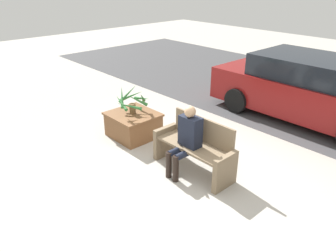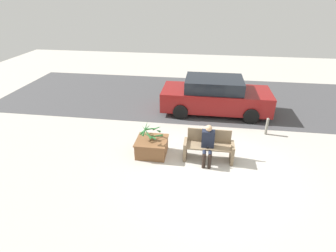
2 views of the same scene
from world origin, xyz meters
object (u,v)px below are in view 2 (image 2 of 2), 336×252
(planter_box, at_px, (152,146))
(potted_plant, at_px, (151,132))
(parked_car, at_px, (215,96))
(bench, at_px, (209,146))
(person_seated, at_px, (208,143))
(bollard_post, at_px, (267,126))

(planter_box, distance_m, potted_plant, 0.53)
(potted_plant, height_order, parked_car, parked_car)
(bench, xyz_separation_m, planter_box, (-1.76, -0.01, -0.15))
(person_seated, bearing_deg, bollard_post, 43.96)
(person_seated, relative_size, parked_car, 0.27)
(planter_box, bearing_deg, bollard_post, 25.80)
(potted_plant, xyz_separation_m, parked_car, (1.99, 3.59, -0.08))
(bench, bearing_deg, bollard_post, 41.80)
(planter_box, xyz_separation_m, parked_car, (1.99, 3.58, 0.45))
(bench, height_order, potted_plant, potted_plant)
(parked_car, height_order, bollard_post, parked_car)
(planter_box, relative_size, potted_plant, 1.30)
(planter_box, relative_size, bollard_post, 1.50)
(bench, xyz_separation_m, bollard_post, (2.06, 1.84, -0.09))
(person_seated, distance_m, potted_plant, 1.74)
(person_seated, xyz_separation_m, bollard_post, (2.10, 2.03, -0.33))
(person_seated, height_order, bollard_post, person_seated)
(parked_car, xyz_separation_m, bollard_post, (1.84, -1.73, -0.38))
(bench, xyz_separation_m, person_seated, (-0.04, -0.18, 0.24))
(parked_car, distance_m, bollard_post, 2.55)
(bench, relative_size, potted_plant, 2.03)
(bench, height_order, parked_car, parked_car)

